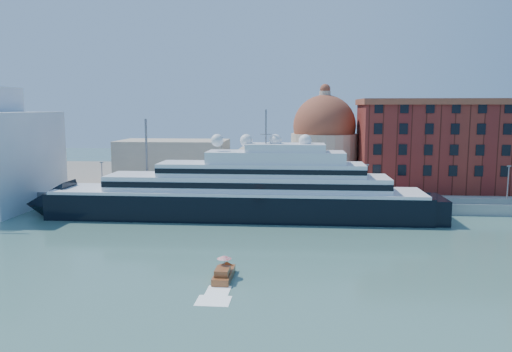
{
  "coord_description": "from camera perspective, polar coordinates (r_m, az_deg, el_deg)",
  "views": [
    {
      "loc": [
        14.68,
        -79.19,
        22.93
      ],
      "look_at": [
        6.61,
        18.0,
        9.62
      ],
      "focal_mm": 35.0,
      "sensor_mm": 36.0,
      "label": 1
    }
  ],
  "objects": [
    {
      "name": "quay",
      "position": [
        116.18,
        -2.6,
        -2.99
      ],
      "size": [
        180.0,
        10.0,
        2.5
      ],
      "primitive_type": "cube",
      "color": "gray",
      "rests_on": "ground"
    },
    {
      "name": "superyacht",
      "position": [
        104.89,
        -3.5,
        -2.32
      ],
      "size": [
        88.58,
        12.28,
        26.47
      ],
      "color": "black",
      "rests_on": "ground"
    },
    {
      "name": "quay_fence",
      "position": [
        111.45,
        -2.9,
        -2.49
      ],
      "size": [
        180.0,
        0.1,
        1.2
      ],
      "primitive_type": "cube",
      "color": "slate",
      "rests_on": "quay"
    },
    {
      "name": "land",
      "position": [
        156.43,
        -0.69,
        -0.29
      ],
      "size": [
        260.0,
        72.0,
        2.0
      ],
      "primitive_type": "cube",
      "color": "slate",
      "rests_on": "ground"
    },
    {
      "name": "church",
      "position": [
        137.68,
        1.28,
        2.76
      ],
      "size": [
        66.0,
        18.0,
        25.5
      ],
      "color": "beige",
      "rests_on": "land"
    },
    {
      "name": "ground",
      "position": [
        83.74,
        -5.59,
        -8.16
      ],
      "size": [
        400.0,
        400.0,
        0.0
      ],
      "primitive_type": "plane",
      "color": "#3B675F",
      "rests_on": "ground"
    },
    {
      "name": "lamp_posts",
      "position": [
        115.51,
        -8.99,
        1.17
      ],
      "size": [
        120.8,
        2.4,
        18.0
      ],
      "color": "slate",
      "rests_on": "quay"
    },
    {
      "name": "warehouse",
      "position": [
        136.7,
        20.62,
        3.44
      ],
      "size": [
        43.0,
        19.0,
        23.25
      ],
      "color": "maroon",
      "rests_on": "land"
    },
    {
      "name": "water_taxi",
      "position": [
        68.68,
        -3.72,
        -11.06
      ],
      "size": [
        2.36,
        6.85,
        3.24
      ],
      "rotation": [
        0.0,
        0.0,
        -0.01
      ],
      "color": "maroon",
      "rests_on": "ground"
    }
  ]
}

